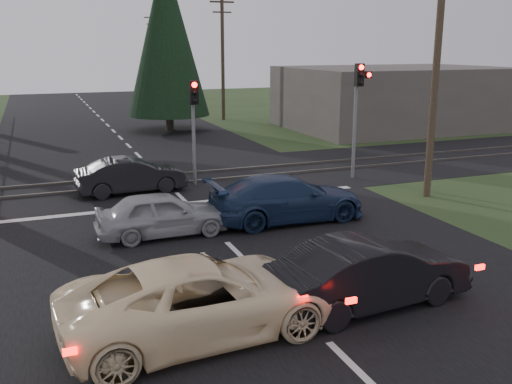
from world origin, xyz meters
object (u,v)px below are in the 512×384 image
utility_pole_near (436,65)px  dark_hatchback (370,273)px  traffic_signal_right (359,98)px  traffic_signal_center (194,115)px  cream_coupe (201,298)px  silver_car (162,214)px  blue_sedan (286,198)px  dark_car_far (131,176)px  utility_pole_mid (223,55)px  utility_pole_far (154,52)px

utility_pole_near → dark_hatchback: bearing=-134.4°
traffic_signal_right → dark_hatchback: traffic_signal_right is taller
traffic_signal_center → cream_coupe: bearing=-104.9°
silver_car → blue_sedan: 3.96m
utility_pole_near → silver_car: size_ratio=2.35×
dark_hatchback → blue_sedan: 6.25m
utility_pole_near → cream_coupe: size_ratio=1.68×
traffic_signal_right → dark_car_far: traffic_signal_right is taller
utility_pole_mid → blue_sedan: bearing=-103.7°
utility_pole_mid → dark_car_far: 22.37m
utility_pole_mid → silver_car: bearing=-111.9°
utility_pole_far → utility_pole_mid: bearing=-90.0°
utility_pole_mid → dark_car_far: size_ratio=2.24×
traffic_signal_right → traffic_signal_center: (-6.55, 1.20, -0.51)m
silver_car → blue_sedan: bearing=-89.6°
silver_car → utility_pole_mid: bearing=-22.2°
utility_pole_mid → silver_car: (-10.04, -24.93, -4.07)m
utility_pole_far → dark_hatchback: bearing=-97.1°
traffic_signal_right → blue_sedan: bearing=-139.6°
utility_pole_near → blue_sedan: bearing=-171.7°
traffic_signal_right → traffic_signal_center: 6.68m
dark_car_far → dark_hatchback: bearing=-168.1°
dark_hatchback → blue_sedan: (0.85, 6.19, -0.00)m
cream_coupe → dark_hatchback: (3.67, -0.08, -0.01)m
traffic_signal_center → traffic_signal_right: bearing=-10.4°
utility_pole_far → blue_sedan: (-6.08, -49.89, -4.00)m
utility_pole_near → silver_car: 10.87m
traffic_signal_center → utility_pole_far: utility_pole_far is taller
traffic_signal_center → utility_pole_near: 9.05m
cream_coupe → silver_car: size_ratio=1.40×
cream_coupe → blue_sedan: bearing=-40.6°
traffic_signal_right → silver_car: 10.44m
utility_pole_far → dark_hatchback: (-6.94, -56.08, -4.00)m
utility_pole_mid → silver_car: 27.18m
utility_pole_far → silver_car: bearing=-101.4°
dark_car_far → blue_sedan: bearing=-146.6°
cream_coupe → dark_car_far: (0.55, 11.43, -0.08)m
silver_car → dark_car_far: 5.36m
utility_pole_mid → dark_hatchback: bearing=-102.6°
traffic_signal_center → utility_pole_near: bearing=-32.0°
utility_pole_far → silver_car: (-10.04, -49.93, -4.07)m
utility_pole_far → blue_sedan: bearing=-97.0°
traffic_signal_right → silver_car: bearing=-154.1°
utility_pole_far → dark_hatchback: 56.64m
traffic_signal_right → traffic_signal_center: bearing=169.6°
traffic_signal_right → utility_pole_near: bearing=-74.7°
cream_coupe → blue_sedan: size_ratio=1.07×
traffic_signal_right → cream_coupe: 14.48m
utility_pole_near → blue_sedan: size_ratio=1.80×
traffic_signal_center → dark_hatchback: (0.56, -11.75, -2.08)m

